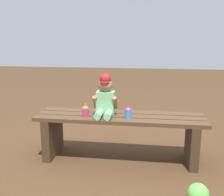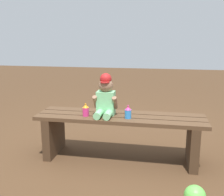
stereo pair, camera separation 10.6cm
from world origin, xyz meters
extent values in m
plane|color=#4C331E|center=(0.00, 0.00, 0.00)|extent=(16.00, 16.00, 0.00)
cube|color=#513823|center=(0.00, -0.14, 0.43)|extent=(1.62, 0.13, 0.04)
cube|color=#513823|center=(0.00, 0.00, 0.43)|extent=(1.62, 0.13, 0.04)
cube|color=#513823|center=(0.00, 0.14, 0.43)|extent=(1.62, 0.13, 0.04)
cube|color=#452F1E|center=(-0.69, 0.00, 0.21)|extent=(0.08, 0.41, 0.41)
cube|color=#452F1E|center=(0.69, 0.00, 0.21)|extent=(0.08, 0.41, 0.41)
cube|color=#7FCC8C|center=(-0.14, 0.01, 0.56)|extent=(0.17, 0.12, 0.23)
sphere|color=#8C664C|center=(-0.14, 0.01, 0.74)|extent=(0.14, 0.14, 0.14)
cylinder|color=#B21E1E|center=(-0.14, -0.03, 0.77)|extent=(0.09, 0.09, 0.01)
sphere|color=#B21E1E|center=(-0.14, 0.01, 0.80)|extent=(0.11, 0.11, 0.11)
cylinder|color=#85D693|center=(-0.19, -0.11, 0.48)|extent=(0.07, 0.16, 0.07)
cylinder|color=#85D693|center=(-0.10, -0.11, 0.48)|extent=(0.07, 0.16, 0.07)
cylinder|color=#8C664C|center=(-0.24, -0.02, 0.58)|extent=(0.04, 0.12, 0.14)
cylinder|color=#8C664C|center=(-0.05, -0.02, 0.58)|extent=(0.04, 0.12, 0.14)
cylinder|color=#E5337F|center=(-0.32, -0.08, 0.49)|extent=(0.06, 0.06, 0.09)
cone|color=orange|center=(-0.32, -0.08, 0.55)|extent=(0.06, 0.06, 0.03)
cylinder|color=orange|center=(-0.32, -0.08, 0.56)|extent=(0.01, 0.01, 0.02)
cylinder|color=#338CE5|center=(0.09, -0.08, 0.49)|extent=(0.06, 0.06, 0.09)
cone|color=#E5337F|center=(0.09, -0.08, 0.55)|extent=(0.06, 0.06, 0.03)
cylinder|color=#E5337F|center=(0.09, -0.08, 0.56)|extent=(0.01, 0.01, 0.02)
sphere|color=#66CC4C|center=(0.65, -0.66, 0.08)|extent=(0.16, 0.16, 0.16)
camera|label=1|loc=(0.27, -2.45, 1.18)|focal=42.71mm
camera|label=2|loc=(0.38, -2.44, 1.18)|focal=42.71mm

